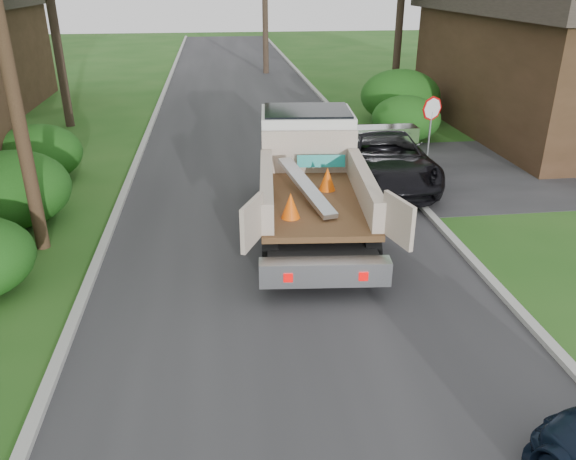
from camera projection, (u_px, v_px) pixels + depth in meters
The scene contains 11 objects.
ground at pixel (311, 361), 9.22m from camera, with size 120.00×120.00×0.00m, color #1E4D16.
road at pixel (261, 171), 18.26m from camera, with size 8.00×90.00×0.02m, color #28282B.
curb_left at pixel (132, 174), 17.76m from camera, with size 0.20×90.00×0.12m, color #9E9E99.
curb_right at pixel (383, 164), 18.70m from camera, with size 0.20×90.00×0.12m, color #9E9E99.
stop_sign at pixel (431, 119), 17.22m from camera, with size 0.71×0.32×2.48m.
hedge_left_b at pixel (11, 189), 13.96m from camera, with size 2.86×2.86×1.87m, color #12400E.
hedge_left_c at pixel (38, 153), 17.12m from camera, with size 2.60×2.60×1.70m, color #12400E.
hedge_right_a at pixel (406, 118), 21.28m from camera, with size 2.60×2.60×1.70m, color #12400E.
hedge_right_b at pixel (400, 96), 23.97m from camera, with size 3.38×3.38×2.21m, color #12400E.
flatbed_truck at pixel (310, 166), 14.23m from camera, with size 3.37×6.95×2.55m.
black_pickup at pixel (383, 157), 16.99m from camera, with size 2.61×5.67×1.58m, color black.
Camera 1 is at (-1.32, -7.40, 5.78)m, focal length 35.00 mm.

